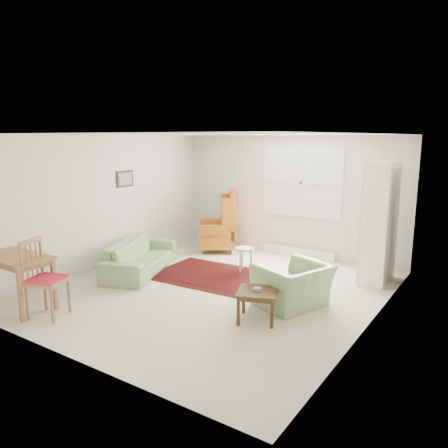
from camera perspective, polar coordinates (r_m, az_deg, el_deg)
The scene contains 10 objects.
room at distance 7.08m, azimuth -0.27°, elevation 1.50°, with size 5.04×5.54×2.51m.
rug at distance 7.85m, azimuth -0.51°, elevation -6.86°, with size 2.41×1.55×0.02m, color black, non-canonical shape.
sofa at distance 8.22m, azimuth -10.89°, elevation -3.42°, with size 1.98×0.77×0.80m, color #799C68.
armchair at distance 6.52m, azimuth 8.99°, elevation -7.41°, with size 0.99×0.86×0.77m, color #799C68.
wingback_chair at distance 9.45m, azimuth -0.90°, elevation 0.38°, with size 0.77×0.82×1.34m, color #C46E1E, non-canonical shape.
coffee_table at distance 6.04m, azimuth 4.35°, elevation -10.54°, with size 0.53×0.53×0.43m, color #442B15, non-canonical shape.
stool at distance 8.12m, azimuth 2.70°, elevation -4.65°, with size 0.34×0.34×0.46m, color white, non-canonical shape.
cabinet at distance 7.85m, azimuth 19.72°, elevation 0.17°, with size 0.44×0.83×2.07m, color white, non-canonical shape.
desk at distance 7.12m, azimuth -25.68°, elevation -6.72°, with size 1.25×0.62×0.79m, color #95643C, non-canonical shape.
desk_chair at distance 6.52m, azimuth -22.14°, elevation -6.63°, with size 0.48×0.48×1.09m, color #95643C, non-canonical shape.
Camera 1 is at (3.90, -5.58, 2.46)m, focal length 35.00 mm.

